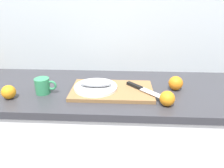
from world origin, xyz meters
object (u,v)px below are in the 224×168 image
(coffee_mug_0, at_px, (43,86))
(chef_knife, at_px, (141,89))
(fish_fillet, at_px, (96,83))
(orange_0, at_px, (9,92))
(white_plate, at_px, (96,87))
(cutting_board, at_px, (112,90))

(coffee_mug_0, bearing_deg, chef_knife, 2.67)
(fish_fillet, bearing_deg, chef_knife, -1.96)
(fish_fillet, relative_size, orange_0, 2.47)
(chef_knife, bearing_deg, fish_fillet, -135.95)
(coffee_mug_0, bearing_deg, fish_fillet, 6.76)
(orange_0, bearing_deg, fish_fillet, 13.26)
(fish_fillet, xyz_separation_m, orange_0, (-0.45, -0.11, -0.02))
(white_plate, height_order, chef_knife, chef_knife)
(chef_knife, height_order, coffee_mug_0, coffee_mug_0)
(coffee_mug_0, relative_size, orange_0, 1.64)
(cutting_board, height_order, orange_0, orange_0)
(cutting_board, bearing_deg, orange_0, -169.11)
(white_plate, bearing_deg, fish_fillet, 90.00)
(chef_knife, distance_m, orange_0, 0.72)
(cutting_board, relative_size, coffee_mug_0, 3.80)
(fish_fillet, distance_m, chef_knife, 0.26)
(cutting_board, distance_m, orange_0, 0.55)
(fish_fillet, height_order, coffee_mug_0, coffee_mug_0)
(fish_fillet, xyz_separation_m, chef_knife, (0.26, -0.01, -0.02))
(chef_knife, xyz_separation_m, coffee_mug_0, (-0.55, -0.03, 0.02))
(fish_fillet, xyz_separation_m, coffee_mug_0, (-0.29, -0.03, -0.01))
(fish_fillet, bearing_deg, coffee_mug_0, -173.24)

